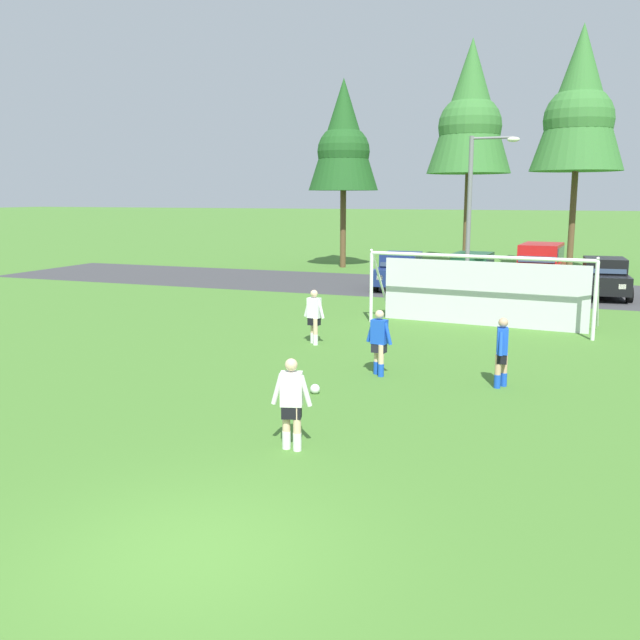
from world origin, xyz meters
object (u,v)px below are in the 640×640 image
object	(u,v)px
player_winger_right	(292,404)
parked_car_slot_far_left	(400,270)
soccer_goal	(481,289)
soccer_ball	(315,389)
parked_car_slot_center_left	(540,266)
parked_car_slot_center	(604,277)
street_lamp	(474,218)
player_defender_far	(502,353)
parked_car_slot_left	(472,271)
player_striker_near	(379,343)
player_winger_left	(314,317)

from	to	relation	value
player_winger_right	parked_car_slot_far_left	size ratio (longest dim) A/B	0.38
soccer_goal	parked_car_slot_far_left	world-z (taller)	soccer_goal
soccer_ball	parked_car_slot_far_left	size ratio (longest dim) A/B	0.05
player_winger_right	parked_car_slot_center_left	distance (m)	23.67
parked_car_slot_center_left	parked_car_slot_center	distance (m)	3.26
parked_car_slot_far_left	street_lamp	xyz separation A→B (m)	(3.87, -3.57, 2.62)
parked_car_slot_center_left	player_defender_far	bearing A→B (deg)	-89.30
parked_car_slot_center	player_winger_right	bearing A→B (deg)	-104.20
soccer_ball	parked_car_slot_center	size ratio (longest dim) A/B	0.05
player_defender_far	parked_car_slot_left	bearing A→B (deg)	100.81
player_striker_near	parked_car_slot_center	size ratio (longest dim) A/B	0.38
player_striker_near	parked_car_slot_far_left	bearing A→B (deg)	102.40
player_winger_right	parked_car_slot_far_left	bearing A→B (deg)	99.27
street_lamp	player_winger_right	bearing A→B (deg)	-91.21
street_lamp	player_winger_left	bearing A→B (deg)	-108.43
player_striker_near	parked_car_slot_left	world-z (taller)	parked_car_slot_left
parked_car_slot_left	street_lamp	distance (m)	5.38
player_winger_left	player_winger_right	xyz separation A→B (m)	(2.81, -8.29, 0.00)
player_striker_near	soccer_goal	bearing A→B (deg)	79.25
player_winger_left	parked_car_slot_far_left	xyz separation A→B (m)	(-0.69, 13.12, 0.05)
parked_car_slot_center_left	soccer_goal	bearing A→B (deg)	-97.05
soccer_goal	parked_car_slot_center_left	bearing A→B (deg)	82.95
player_winger_left	player_winger_right	size ratio (longest dim) A/B	1.00
parked_car_slot_far_left	parked_car_slot_center	bearing A→B (deg)	2.60
player_striker_near	parked_car_slot_left	xyz separation A→B (m)	(-0.31, 17.05, 0.05)
soccer_ball	parked_car_slot_left	bearing A→B (deg)	88.27
player_defender_far	parked_car_slot_center_left	size ratio (longest dim) A/B	0.35
soccer_ball	parked_car_slot_far_left	distance (m)	18.24
player_winger_left	parked_car_slot_far_left	size ratio (longest dim) A/B	0.38
soccer_goal	parked_car_slot_center	bearing A→B (deg)	65.32
parked_car_slot_far_left	player_winger_right	bearing A→B (deg)	-80.73
player_winger_right	parked_car_slot_left	distance (m)	22.51
player_defender_far	street_lamp	bearing A→B (deg)	101.76
soccer_goal	player_winger_right	world-z (taller)	soccer_goal
player_winger_right	soccer_ball	bearing A→B (deg)	104.48
parked_car_slot_center_left	parked_car_slot_center	bearing A→B (deg)	-31.18
soccer_goal	parked_car_slot_far_left	bearing A→B (deg)	120.16
player_defender_far	parked_car_slot_center	xyz separation A→B (m)	(2.56, 16.40, 0.05)
player_defender_far	player_winger_left	bearing A→B (deg)	153.53
parked_car_slot_center_left	street_lamp	distance (m)	6.58
parked_car_slot_far_left	street_lamp	world-z (taller)	street_lamp
player_winger_left	parked_car_slot_center_left	xyz separation A→B (m)	(5.55, 15.21, 0.29)
player_striker_near	street_lamp	world-z (taller)	street_lamp
player_winger_right	parked_car_slot_far_left	xyz separation A→B (m)	(-3.49, 21.42, 0.05)
parked_car_slot_center	soccer_goal	bearing A→B (deg)	-114.68
parked_car_slot_center_left	parked_car_slot_center	world-z (taller)	parked_car_slot_center_left
soccer_goal	parked_car_slot_center	xyz separation A→B (m)	(4.09, 8.89, -0.42)
soccer_ball	parked_car_slot_far_left	world-z (taller)	parked_car_slot_far_left
player_winger_left	player_winger_right	bearing A→B (deg)	-71.30
parked_car_slot_center_left	player_winger_right	bearing A→B (deg)	-96.65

